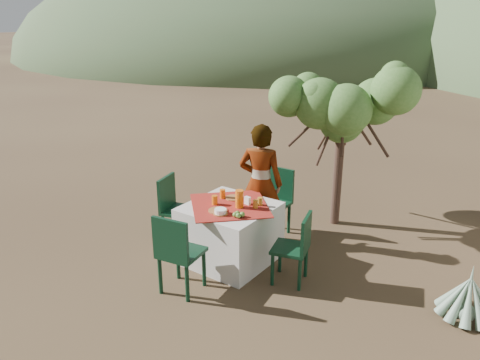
# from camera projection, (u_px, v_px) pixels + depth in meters

# --- Properties ---
(ground) EXTENTS (160.00, 160.00, 0.00)m
(ground) POSITION_uv_depth(u_px,v_px,m) (268.00, 276.00, 5.69)
(ground) COLOR #372619
(ground) RESTS_ON ground
(table) EXTENTS (1.30, 1.30, 0.76)m
(table) POSITION_uv_depth(u_px,v_px,m) (230.00, 233.00, 5.95)
(table) COLOR beige
(table) RESTS_ON ground
(chair_far) EXTENTS (0.45, 0.45, 0.96)m
(chair_far) POSITION_uv_depth(u_px,v_px,m) (275.00, 198.00, 6.65)
(chair_far) COLOR black
(chair_far) RESTS_ON ground
(chair_near) EXTENTS (0.51, 0.51, 0.96)m
(chair_near) POSITION_uv_depth(u_px,v_px,m) (177.00, 251.00, 5.17)
(chair_near) COLOR black
(chair_near) RESTS_ON ground
(chair_left) EXTENTS (0.53, 0.53, 0.93)m
(chair_left) POSITION_uv_depth(u_px,v_px,m) (175.00, 206.00, 6.41)
(chair_left) COLOR black
(chair_left) RESTS_ON ground
(chair_right) EXTENTS (0.49, 0.49, 0.86)m
(chair_right) POSITION_uv_depth(u_px,v_px,m) (296.00, 246.00, 5.41)
(chair_right) COLOR black
(chair_right) RESTS_ON ground
(person) EXTENTS (0.70, 0.58, 1.66)m
(person) POSITION_uv_depth(u_px,v_px,m) (260.00, 184.00, 6.35)
(person) COLOR #8C6651
(person) RESTS_ON ground
(shrub_tree) EXTENTS (1.80, 1.77, 2.12)m
(shrub_tree) POSITION_uv_depth(u_px,v_px,m) (348.00, 114.00, 6.60)
(shrub_tree) COLOR #402A20
(shrub_tree) RESTS_ON ground
(agave) EXTENTS (0.64, 0.63, 0.67)m
(agave) POSITION_uv_depth(u_px,v_px,m) (468.00, 297.00, 4.86)
(agave) COLOR gray
(agave) RESTS_ON ground
(hill_near_left) EXTENTS (40.00, 40.00, 16.00)m
(hill_near_left) POSITION_uv_depth(u_px,v_px,m) (277.00, 53.00, 38.55)
(hill_near_left) COLOR #344828
(hill_near_left) RESTS_ON ground
(plate_far) EXTENTS (0.22, 0.22, 0.01)m
(plate_far) POSITION_uv_depth(u_px,v_px,m) (234.00, 198.00, 6.03)
(plate_far) COLOR brown
(plate_far) RESTS_ON table
(plate_near) EXTENTS (0.23, 0.23, 0.01)m
(plate_near) POSITION_uv_depth(u_px,v_px,m) (218.00, 210.00, 5.64)
(plate_near) COLOR brown
(plate_near) RESTS_ON table
(glass_far) EXTENTS (0.07, 0.07, 0.12)m
(glass_far) POSITION_uv_depth(u_px,v_px,m) (223.00, 194.00, 6.02)
(glass_far) COLOR orange
(glass_far) RESTS_ON table
(glass_near) EXTENTS (0.07, 0.07, 0.12)m
(glass_near) POSITION_uv_depth(u_px,v_px,m) (215.00, 200.00, 5.82)
(glass_near) COLOR orange
(glass_near) RESTS_ON table
(juice_pitcher) EXTENTS (0.10, 0.10, 0.22)m
(juice_pitcher) POSITION_uv_depth(u_px,v_px,m) (239.00, 199.00, 5.72)
(juice_pitcher) COLOR orange
(juice_pitcher) RESTS_ON table
(bowl_plate) EXTENTS (0.18, 0.18, 0.01)m
(bowl_plate) POSITION_uv_depth(u_px,v_px,m) (221.00, 213.00, 5.56)
(bowl_plate) COLOR brown
(bowl_plate) RESTS_ON table
(white_bowl) EXTENTS (0.14, 0.14, 0.05)m
(white_bowl) POSITION_uv_depth(u_px,v_px,m) (220.00, 211.00, 5.55)
(white_bowl) COLOR white
(white_bowl) RESTS_ON bowl_plate
(jar_left) EXTENTS (0.06, 0.06, 0.10)m
(jar_left) POSITION_uv_depth(u_px,v_px,m) (255.00, 204.00, 5.72)
(jar_left) COLOR #BA7D20
(jar_left) RESTS_ON table
(jar_right) EXTENTS (0.06, 0.06, 0.10)m
(jar_right) POSITION_uv_depth(u_px,v_px,m) (260.00, 201.00, 5.80)
(jar_right) COLOR #BA7D20
(jar_right) RESTS_ON table
(napkin_holder) EXTENTS (0.08, 0.05, 0.10)m
(napkin_holder) POSITION_uv_depth(u_px,v_px,m) (248.00, 201.00, 5.83)
(napkin_holder) COLOR white
(napkin_holder) RESTS_ON table
(fruit_cluster) EXTENTS (0.13, 0.12, 0.06)m
(fruit_cluster) POSITION_uv_depth(u_px,v_px,m) (238.00, 215.00, 5.47)
(fruit_cluster) COLOR #5A812F
(fruit_cluster) RESTS_ON table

